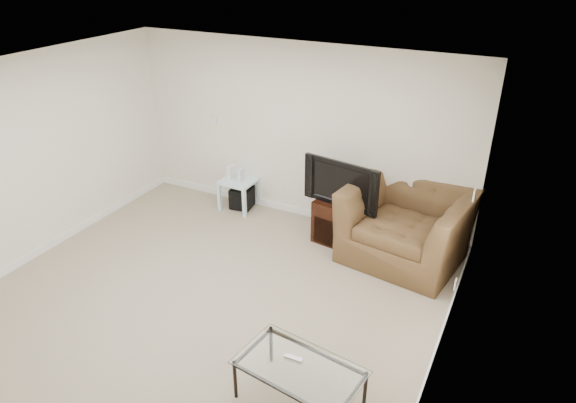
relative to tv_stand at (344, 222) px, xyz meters
The scene contains 18 objects.
floor 2.26m from the tv_stand, 113.70° to the right, with size 5.00×5.00×0.00m, color tan.
ceiling 3.14m from the tv_stand, 113.70° to the right, with size 5.00×5.00×0.00m, color white.
wall_back 1.38m from the tv_stand, 153.43° to the left, with size 5.00×0.02×2.50m, color silver.
wall_left 4.08m from the tv_stand, 148.91° to the right, with size 0.02×5.00×2.50m, color silver.
wall_right 2.77m from the tv_stand, 52.03° to the right, with size 0.02×5.00×2.50m, color silver.
plate_back 2.53m from the tv_stand, 169.22° to the left, with size 0.12×0.02×0.12m, color white.
plate_right_switch 1.91m from the tv_stand, 15.82° to the right, with size 0.02×0.09×0.13m, color white.
plate_right_outlet 1.76m from the tv_stand, 25.28° to the right, with size 0.02×0.08×0.12m, color white.
tv_stand is the anchor object (origin of this frame).
dvd_player 0.20m from the tv_stand, 97.79° to the right, with size 0.38×0.26×0.05m, color black.
television 0.60m from the tv_stand, 97.79° to the right, with size 0.98×0.20×0.61m, color black.
side_table 1.78m from the tv_stand, behind, with size 0.48×0.48×0.46m, color silver, non-canonical shape.
subwoofer 1.76m from the tv_stand, behind, with size 0.31×0.31×0.31m, color black.
game_console 1.91m from the tv_stand, behind, with size 0.05×0.15×0.21m, color white.
game_case 1.74m from the tv_stand, behind, with size 0.05×0.14×0.18m, color silver.
recliner 0.89m from the tv_stand, ahead, with size 1.45×0.94×1.27m, color brown.
coffee_table 2.79m from the tv_stand, 76.63° to the right, with size 1.07×0.60×0.42m, color black, non-canonical shape.
remote 2.72m from the tv_stand, 78.13° to the right, with size 0.17×0.05×0.02m, color #B2B2B7.
Camera 1 is at (2.91, -3.59, 3.63)m, focal length 32.00 mm.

